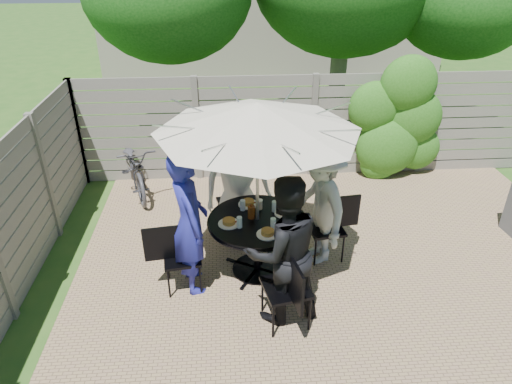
{
  "coord_description": "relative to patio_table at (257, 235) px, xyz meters",
  "views": [
    {
      "loc": [
        -1.53,
        -4.38,
        3.76
      ],
      "look_at": [
        -1.17,
        0.5,
        1.06
      ],
      "focal_mm": 32.0,
      "sensor_mm": 36.0,
      "label": 1
    }
  ],
  "objects": [
    {
      "name": "plate_left",
      "position": [
        -0.35,
        -0.09,
        0.26
      ],
      "size": [
        0.26,
        0.26,
        0.06
      ],
      "color": "white",
      "rests_on": "patio_table"
    },
    {
      "name": "chair_left",
      "position": [
        -0.93,
        -0.24,
        -0.28
      ],
      "size": [
        0.67,
        0.48,
        0.9
      ],
      "rotation": [
        0.0,
        0.0,
        6.41
      ],
      "color": "black",
      "rests_on": "ground"
    },
    {
      "name": "glass_front",
      "position": [
        0.17,
        -0.22,
        0.31
      ],
      "size": [
        0.07,
        0.07,
        0.14
      ],
      "primitive_type": "cylinder",
      "color": "silver",
      "rests_on": "patio_table"
    },
    {
      "name": "glass_back",
      "position": [
        -0.17,
        0.22,
        0.31
      ],
      "size": [
        0.07,
        0.07,
        0.14
      ],
      "primitive_type": "cylinder",
      "color": "silver",
      "rests_on": "patio_table"
    },
    {
      "name": "chair_right",
      "position": [
        0.93,
        0.24,
        -0.28
      ],
      "size": [
        0.68,
        0.49,
        0.91
      ],
      "rotation": [
        0.0,
        0.0,
        3.26
      ],
      "color": "black",
      "rests_on": "ground"
    },
    {
      "name": "glass_right",
      "position": [
        0.22,
        0.17,
        0.31
      ],
      "size": [
        0.07,
        0.07,
        0.14
      ],
      "primitive_type": "cylinder",
      "color": "silver",
      "rests_on": "patio_table"
    },
    {
      "name": "plate_front",
      "position": [
        0.09,
        -0.35,
        0.26
      ],
      "size": [
        0.26,
        0.26,
        0.06
      ],
      "color": "white",
      "rests_on": "patio_table"
    },
    {
      "name": "patio_table",
      "position": [
        0.0,
        0.0,
        0.0
      ],
      "size": [
        1.47,
        1.47,
        0.79
      ],
      "rotation": [
        0.0,
        0.0,
        0.26
      ],
      "color": "black",
      "rests_on": "ground"
    },
    {
      "name": "person_right",
      "position": [
        0.8,
        0.21,
        0.28
      ],
      "size": [
        0.87,
        1.19,
        1.66
      ],
      "primitive_type": "imported",
      "rotation": [
        0.0,
        0.0,
        4.97
      ],
      "color": "#B2B3AE",
      "rests_on": "ground"
    },
    {
      "name": "syrup_jug",
      "position": [
        -0.07,
        0.03,
        0.32
      ],
      "size": [
        0.09,
        0.09,
        0.16
      ],
      "primitive_type": "cylinder",
      "color": "#59280C",
      "rests_on": "patio_table"
    },
    {
      "name": "chair_front",
      "position": [
        0.24,
        -0.94,
        -0.25
      ],
      "size": [
        0.56,
        0.75,
        0.99
      ],
      "rotation": [
        0.0,
        0.0,
        1.77
      ],
      "color": "black",
      "rests_on": "ground"
    },
    {
      "name": "person_left",
      "position": [
        -0.8,
        -0.21,
        0.35
      ],
      "size": [
        0.59,
        0.75,
        1.81
      ],
      "primitive_type": "imported",
      "rotation": [
        0.0,
        0.0,
        8.11
      ],
      "color": "navy",
      "rests_on": "ground"
    },
    {
      "name": "umbrella",
      "position": [
        0.0,
        -0.0,
        1.54
      ],
      "size": [
        2.84,
        2.84,
        2.26
      ],
      "rotation": [
        0.0,
        0.0,
        0.26
      ],
      "color": "silver",
      "rests_on": "ground"
    },
    {
      "name": "bicycle",
      "position": [
        -1.88,
        2.3,
        -0.11
      ],
      "size": [
        1.12,
        1.8,
        0.89
      ],
      "primitive_type": "imported",
      "rotation": [
        0.0,
        0.0,
        0.33
      ],
      "color": "#333338",
      "rests_on": "ground"
    },
    {
      "name": "person_back",
      "position": [
        -0.21,
        0.8,
        0.38
      ],
      "size": [
        1.03,
        0.81,
        1.87
      ],
      "primitive_type": "imported",
      "rotation": [
        0.0,
        0.0,
        6.54
      ],
      "color": "silver",
      "rests_on": "ground"
    },
    {
      "name": "glass_left",
      "position": [
        -0.22,
        -0.17,
        0.31
      ],
      "size": [
        0.07,
        0.07,
        0.14
      ],
      "primitive_type": "cylinder",
      "color": "silver",
      "rests_on": "patio_table"
    },
    {
      "name": "coffee_cup",
      "position": [
        0.04,
        0.24,
        0.3
      ],
      "size": [
        0.08,
        0.08,
        0.12
      ],
      "primitive_type": "cylinder",
      "color": "#C6B293",
      "rests_on": "patio_table"
    },
    {
      "name": "chair_back",
      "position": [
        -0.25,
        0.93,
        -0.26
      ],
      "size": [
        0.56,
        0.74,
        0.98
      ],
      "rotation": [
        0.0,
        0.0,
        4.94
      ],
      "color": "black",
      "rests_on": "ground"
    },
    {
      "name": "plate_right",
      "position": [
        0.35,
        0.09,
        0.26
      ],
      "size": [
        0.26,
        0.26,
        0.06
      ],
      "color": "white",
      "rests_on": "patio_table"
    },
    {
      "name": "plate_back",
      "position": [
        -0.09,
        0.35,
        0.26
      ],
      "size": [
        0.26,
        0.26,
        0.06
      ],
      "color": "white",
      "rests_on": "patio_table"
    },
    {
      "name": "person_front",
      "position": [
        0.21,
        -0.8,
        0.33
      ],
      "size": [
        1.0,
        0.86,
        1.76
      ],
      "primitive_type": "imported",
      "rotation": [
        0.0,
        0.0,
        3.4
      ],
      "color": "black",
      "rests_on": "ground"
    }
  ]
}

